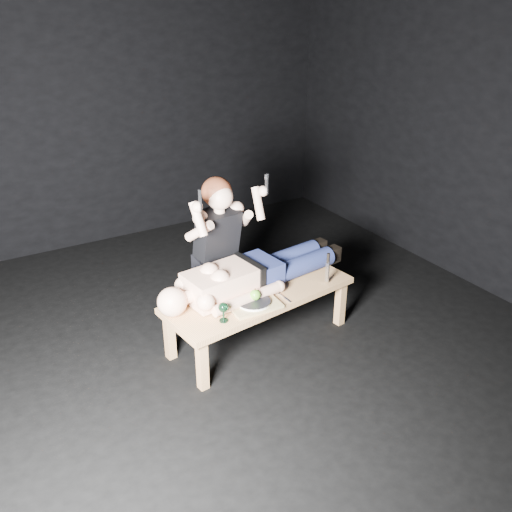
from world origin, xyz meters
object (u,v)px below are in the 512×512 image
at_px(goblet, 223,312).
at_px(carving_knife, 328,268).
at_px(table, 259,316).
at_px(serving_tray, 254,304).
at_px(kneeling_woman, 212,248).
at_px(lying_man, 255,269).

xyz_separation_m(goblet, carving_knife, (1.00, 0.08, 0.06)).
height_order(table, carving_knife, carving_knife).
relative_size(table, serving_tray, 4.07).
xyz_separation_m(serving_tray, carving_knife, (0.70, 0.01, 0.12)).
xyz_separation_m(table, kneeling_woman, (-0.16, 0.49, 0.45)).
distance_m(serving_tray, goblet, 0.31).
relative_size(table, kneeling_woman, 1.14).
bearing_deg(serving_tray, carving_knife, 0.57).
height_order(lying_man, kneeling_woman, kneeling_woman).
xyz_separation_m(serving_tray, goblet, (-0.30, -0.07, 0.07)).
relative_size(table, goblet, 10.13).
bearing_deg(goblet, table, 27.55).
bearing_deg(kneeling_woman, carving_knife, -46.83).
height_order(lying_man, serving_tray, lying_man).
relative_size(table, lying_man, 0.93).
bearing_deg(lying_man, goblet, -150.39).
bearing_deg(lying_man, table, -113.16).
xyz_separation_m(lying_man, kneeling_woman, (-0.20, 0.37, 0.09)).
bearing_deg(table, serving_tray, -139.77).
distance_m(kneeling_woman, serving_tray, 0.68).
bearing_deg(table, lying_man, 66.84).
bearing_deg(serving_tray, goblet, -165.87).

